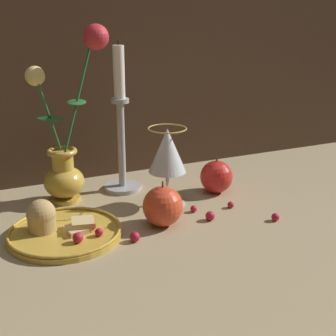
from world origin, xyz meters
name	(u,v)px	position (x,y,z in m)	size (l,w,h in m)	color
ground_plane	(140,216)	(0.00, 0.00, 0.00)	(2.40, 2.40, 0.00)	#9E8966
vase	(66,150)	(-0.11, 0.14, 0.12)	(0.17, 0.10, 0.38)	gold
plate_with_pastries	(60,228)	(-0.17, -0.02, 0.02)	(0.22, 0.22, 0.07)	gold
wine_glass	(167,153)	(0.08, 0.04, 0.12)	(0.08, 0.08, 0.17)	silver
candlestick	(121,134)	(0.02, 0.16, 0.14)	(0.09, 0.09, 0.35)	#A3A3A8
apple_beside_vase	(163,206)	(0.03, -0.06, 0.04)	(0.08, 0.08, 0.09)	#D14223
apple_near_glass	(216,177)	(0.21, 0.05, 0.04)	(0.08, 0.08, 0.09)	red
berry_near_plate	(194,209)	(0.11, -0.03, 0.01)	(0.01, 0.01, 0.01)	#AD192D
berry_front_center	(275,217)	(0.25, -0.14, 0.01)	(0.02, 0.02, 0.02)	#AD192D
berry_by_glass_stem	(210,216)	(0.13, -0.08, 0.01)	(0.02, 0.02, 0.02)	#AD192D
berry_under_candlestick	(231,205)	(0.20, -0.04, 0.01)	(0.01, 0.01, 0.01)	#AD192D
berry_far_right	(135,237)	(-0.05, -0.10, 0.01)	(0.02, 0.02, 0.02)	#AD192D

